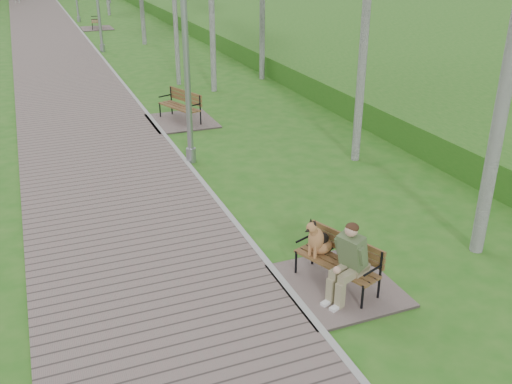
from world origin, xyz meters
The scene contains 8 objects.
ground centered at (0.00, 0.00, 0.00)m, with size 120.00×120.00×0.00m, color #256517.
walkway centered at (-1.75, 21.50, 0.02)m, with size 3.50×67.00×0.04m, color #73635D.
kerb centered at (0.00, 21.50, 0.03)m, with size 0.10×67.00×0.05m, color #999993.
embankment centered at (12.00, 20.00, 0.00)m, with size 14.00×70.00×1.60m, color #4C7D2A.
bench_main centered at (0.63, -3.13, 0.38)m, with size 1.58×1.76×1.38m.
bench_second centered at (0.70, 5.62, 0.19)m, with size 1.71×1.89×1.05m.
bench_third centered at (0.90, 24.16, 0.18)m, with size 1.65×1.83×1.01m.
lamp_post_near centered at (0.13, 2.57, 2.65)m, with size 0.22×0.22×5.67m.
Camera 1 is at (-3.01, -9.15, 4.66)m, focal length 40.00 mm.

